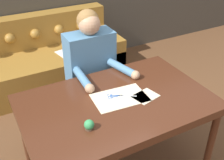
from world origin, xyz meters
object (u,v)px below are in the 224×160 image
Objects in this scene: pin_cushion at (89,125)px; person at (91,73)px; scissors at (117,96)px; couch at (42,62)px; dining_table at (117,108)px.

person is at bearing 64.91° from pin_cushion.
couch is at bearing 95.55° from scissors.
person is 5.56× the size of scissors.
pin_cushion is (-0.35, -0.25, 0.03)m from scissors.
couch is 1.80m from scissors.
couch is 28.06× the size of pin_cushion.
scissors is (0.03, 0.05, 0.07)m from dining_table.
pin_cushion is (-0.39, -0.84, 0.14)m from person.
person reaches higher than couch.
scissors is 0.43m from pin_cushion.
pin_cushion is at bearing -148.56° from dining_table.
scissors is at bearing -93.99° from person.
couch is at bearing 84.70° from pin_cushion.
dining_table is 0.09m from scissors.
dining_table is 6.36× the size of scissors.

